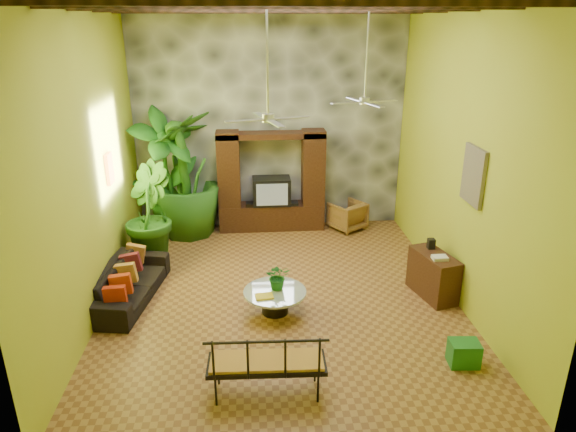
{
  "coord_description": "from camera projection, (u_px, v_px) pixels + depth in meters",
  "views": [
    {
      "loc": [
        -0.51,
        -7.98,
        4.54
      ],
      "look_at": [
        0.14,
        0.2,
        1.41
      ],
      "focal_mm": 32.0,
      "sensor_mm": 36.0,
      "label": 1
    }
  ],
  "objects": [
    {
      "name": "ground",
      "position": [
        281.0,
        295.0,
        9.08
      ],
      "size": [
        7.0,
        7.0,
        0.0
      ],
      "primitive_type": "plane",
      "color": "brown",
      "rests_on": "ground"
    },
    {
      "name": "tall_plant_b",
      "position": [
        147.0,
        214.0,
        9.99
      ],
      "size": [
        1.2,
        1.34,
        2.02
      ],
      "primitive_type": "imported",
      "rotation": [
        0.0,
        0.0,
        1.89
      ],
      "color": "#225717",
      "rests_on": "ground"
    },
    {
      "name": "sofa",
      "position": [
        127.0,
        283.0,
        8.84
      ],
      "size": [
        1.18,
        2.24,
        0.62
      ],
      "primitive_type": "imported",
      "rotation": [
        0.0,
        0.0,
        1.4
      ],
      "color": "black",
      "rests_on": "ground"
    },
    {
      "name": "ceiling_beams",
      "position": [
        279.0,
        3.0,
        7.38
      ],
      "size": [
        5.95,
        5.36,
        0.22
      ],
      "color": "#372011",
      "rests_on": "ceiling"
    },
    {
      "name": "left_wall",
      "position": [
        88.0,
        161.0,
        7.97
      ],
      "size": [
        0.02,
        7.0,
        5.0
      ],
      "primitive_type": "cube",
      "color": "gold",
      "rests_on": "ground"
    },
    {
      "name": "wall_art_painting",
      "position": [
        473.0,
        176.0,
        7.93
      ],
      "size": [
        0.06,
        0.7,
        0.9
      ],
      "primitive_type": "cube",
      "color": "#21547C",
      "rests_on": "right_wall"
    },
    {
      "name": "wall_art_mask",
      "position": [
        109.0,
        169.0,
        9.05
      ],
      "size": [
        0.06,
        0.32,
        0.55
      ],
      "primitive_type": "cube",
      "color": "gold",
      "rests_on": "left_wall"
    },
    {
      "name": "right_wall",
      "position": [
        462.0,
        154.0,
        8.42
      ],
      "size": [
        0.02,
        7.0,
        5.0
      ],
      "primitive_type": "cube",
      "color": "gold",
      "rests_on": "ground"
    },
    {
      "name": "back_wall",
      "position": [
        270.0,
        118.0,
        11.46
      ],
      "size": [
        6.0,
        0.02,
        5.0
      ],
      "primitive_type": "cube",
      "color": "gold",
      "rests_on": "ground"
    },
    {
      "name": "tall_plant_c",
      "position": [
        185.0,
        175.0,
        11.24
      ],
      "size": [
        2.13,
        2.13,
        2.78
      ],
      "primitive_type": "imported",
      "rotation": [
        0.0,
        0.0,
        4.18
      ],
      "color": "#28631A",
      "rests_on": "ground"
    },
    {
      "name": "stone_accent_wall",
      "position": [
        270.0,
        119.0,
        11.4
      ],
      "size": [
        5.98,
        0.1,
        4.98
      ],
      "primitive_type": "cube",
      "color": "#3D3F45",
      "rests_on": "ground"
    },
    {
      "name": "green_bin",
      "position": [
        464.0,
        353.0,
        7.19
      ],
      "size": [
        0.43,
        0.34,
        0.36
      ],
      "primitive_type": "cube",
      "rotation": [
        0.0,
        0.0,
        -0.08
      ],
      "color": "#1D6E21",
      "rests_on": "ground"
    },
    {
      "name": "coffee_table",
      "position": [
        275.0,
        298.0,
        8.45
      ],
      "size": [
        1.04,
        1.04,
        0.4
      ],
      "rotation": [
        0.0,
        0.0,
        0.29
      ],
      "color": "black",
      "rests_on": "ground"
    },
    {
      "name": "yellow_tray",
      "position": [
        264.0,
        296.0,
        8.2
      ],
      "size": [
        0.3,
        0.23,
        0.03
      ],
      "primitive_type": "cube",
      "rotation": [
        0.0,
        0.0,
        0.12
      ],
      "color": "yellow",
      "rests_on": "coffee_table"
    },
    {
      "name": "tall_plant_a",
      "position": [
        167.0,
        174.0,
        11.1
      ],
      "size": [
        1.82,
        1.73,
        2.87
      ],
      "primitive_type": "imported",
      "rotation": [
        0.0,
        0.0,
        0.66
      ],
      "color": "#236B1C",
      "rests_on": "ground"
    },
    {
      "name": "centerpiece_plant",
      "position": [
        278.0,
        276.0,
        8.4
      ],
      "size": [
        0.4,
        0.35,
        0.44
      ],
      "primitive_type": "imported",
      "rotation": [
        0.0,
        0.0,
        -0.01
      ],
      "color": "#185E1E",
      "rests_on": "coffee_table"
    },
    {
      "name": "entertainment_center",
      "position": [
        271.0,
        189.0,
        11.66
      ],
      "size": [
        2.4,
        0.55,
        2.3
      ],
      "color": "black",
      "rests_on": "ground"
    },
    {
      "name": "iron_bench",
      "position": [
        267.0,
        362.0,
        6.43
      ],
      "size": [
        1.52,
        0.59,
        0.57
      ],
      "rotation": [
        0.0,
        0.0,
        -0.03
      ],
      "color": "black",
      "rests_on": "ground"
    },
    {
      "name": "ceiling_fan_front",
      "position": [
        268.0,
        104.0,
        7.49
      ],
      "size": [
        1.28,
        1.28,
        1.86
      ],
      "color": "silver",
      "rests_on": "ceiling"
    },
    {
      "name": "wicker_armchair",
      "position": [
        347.0,
        215.0,
        11.87
      ],
      "size": [
        0.98,
        0.98,
        0.65
      ],
      "primitive_type": "imported",
      "rotation": [
        0.0,
        0.0,
        3.72
      ],
      "color": "olive",
      "rests_on": "ground"
    },
    {
      "name": "side_console",
      "position": [
        433.0,
        275.0,
        8.93
      ],
      "size": [
        0.68,
        1.07,
        0.79
      ],
      "primitive_type": "cube",
      "rotation": [
        0.0,
        0.0,
        0.25
      ],
      "color": "#331610",
      "rests_on": "ground"
    },
    {
      "name": "ceiling_fan_back",
      "position": [
        365.0,
        89.0,
        9.11
      ],
      "size": [
        1.28,
        1.28,
        1.86
      ],
      "color": "silver",
      "rests_on": "ceiling"
    }
  ]
}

